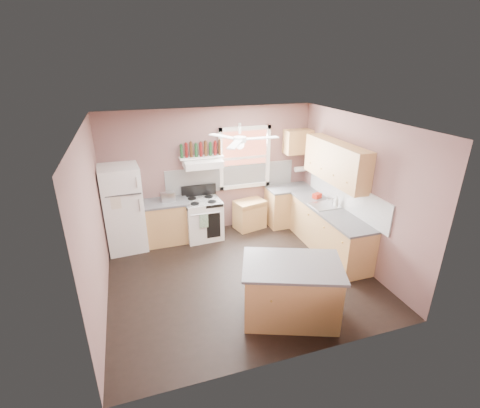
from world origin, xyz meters
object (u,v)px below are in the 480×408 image
object	(u,v)px
refrigerator	(123,209)
toaster	(168,197)
stove	(203,219)
island	(291,292)
cart	(250,214)

from	to	relation	value
refrigerator	toaster	distance (m)	0.90
stove	island	world-z (taller)	same
stove	cart	world-z (taller)	stove
cart	toaster	bearing A→B (deg)	167.70
cart	island	distance (m)	3.03
refrigerator	toaster	world-z (taller)	refrigerator
stove	island	xyz separation A→B (m)	(0.69, -2.87, 0.00)
cart	island	world-z (taller)	island
refrigerator	island	size ratio (longest dim) A/B	1.30
toaster	stove	xyz separation A→B (m)	(0.68, -0.09, -0.56)
cart	stove	bearing A→B (deg)	173.09
stove	cart	xyz separation A→B (m)	(1.11, 0.13, -0.10)
cart	island	bearing A→B (deg)	-111.44
toaster	island	size ratio (longest dim) A/B	0.21
stove	refrigerator	bearing A→B (deg)	175.50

